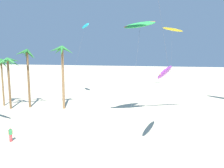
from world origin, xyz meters
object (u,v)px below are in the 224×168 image
Objects in this scene: palm_tree_0 at (1,66)px; flying_kite_6 at (175,71)px; flying_kite_4 at (173,30)px; person_near_right at (11,134)px; palm_tree_2 at (8,67)px; flying_kite_0 at (165,72)px; palm_tree_1 at (27,62)px; flying_kite_5 at (140,25)px; flying_kite_2 at (85,26)px; palm_tree_3 at (62,60)px.

palm_tree_0 is 30.60m from flying_kite_6.
person_near_right is (-19.32, -41.03, -14.64)m from flying_kite_4.
flying_kite_4 reaches higher than palm_tree_0.
palm_tree_2 reaches higher than flying_kite_0.
flying_kite_5 is (19.96, -4.34, 5.38)m from palm_tree_1.
flying_kite_6 is at bearing 82.09° from flying_kite_0.
flying_kite_2 is 19.30m from flying_kite_5.
person_near_right is (-0.83, -24.85, -14.29)m from flying_kite_2.
flying_kite_2 reaches higher than flying_kite_0.
palm_tree_0 is 20.01m from person_near_right.
palm_tree_3 is 0.75× the size of flying_kite_5.
palm_tree_3 is 0.66× the size of flying_kite_4.
palm_tree_0 is 3.07m from palm_tree_2.
palm_tree_0 is 31.19m from flying_kite_0.
palm_tree_0 is 41.63m from flying_kite_4.
palm_tree_3 reaches higher than person_near_right.
palm_tree_3 is 16.82m from person_near_right.
flying_kite_6 is at bearing -91.58° from flying_kite_4.
flying_kite_5 is at bearing -6.96° from palm_tree_2.
flying_kite_0 is at bearing -55.14° from flying_kite_2.
palm_tree_2 is (-2.74, -1.57, -0.84)m from palm_tree_1.
palm_tree_1 is 21.12m from flying_kite_5.
palm_tree_0 is 0.97× the size of palm_tree_2.
flying_kite_4 is at bearing 44.33° from palm_tree_2.
flying_kite_5 is at bearing -19.30° from palm_tree_3.
palm_tree_1 is 0.72× the size of flying_kite_5.
flying_kite_2 is at bearing 124.86° from flying_kite_0.
palm_tree_1 is 1.08× the size of flying_kite_6.
palm_tree_3 is (6.37, 0.42, 0.27)m from palm_tree_1.
flying_kite_0 is at bearing -93.94° from flying_kite_4.
palm_tree_2 is at bearing -150.23° from palm_tree_1.
flying_kite_2 is at bearing -138.83° from flying_kite_4.
palm_tree_1 is at bearing 151.79° from flying_kite_0.
palm_tree_2 is at bearing -135.67° from flying_kite_4.
flying_kite_5 is (13.59, -4.76, 5.11)m from palm_tree_3.
flying_kite_4 is 9.90× the size of person_near_right.
flying_kite_6 is (30.54, 1.83, -0.51)m from palm_tree_0.
flying_kite_2 is (-15.82, 22.71, 7.24)m from flying_kite_0.
palm_tree_0 is 18.03m from flying_kite_2.
palm_tree_0 is at bearing 178.71° from palm_tree_1.
palm_tree_2 is at bearing 157.24° from flying_kite_0.
flying_kite_0 reaches higher than palm_tree_0.
flying_kite_4 is (19.54, 26.00, 7.07)m from palm_tree_3.
flying_kite_2 is at bearing 130.70° from flying_kite_5.
flying_kite_0 is 0.77× the size of flying_kite_4.
flying_kite_0 is at bearing -28.21° from palm_tree_1.
flying_kite_4 reaches higher than flying_kite_5.
palm_tree_3 reaches higher than palm_tree_1.
flying_kite_5 is at bearing 111.95° from flying_kite_0.
palm_tree_2 is at bearing -130.68° from flying_kite_2.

